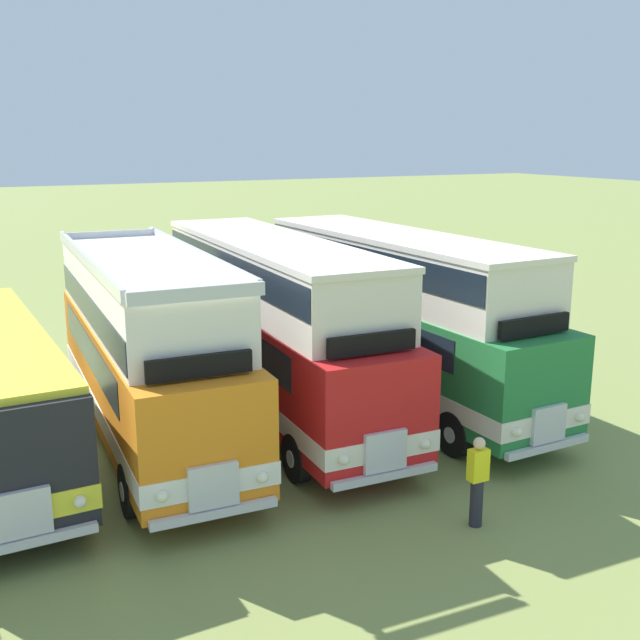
{
  "coord_description": "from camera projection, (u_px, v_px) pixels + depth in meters",
  "views": [
    {
      "loc": [
        -2.43,
        -17.07,
        7.0
      ],
      "look_at": [
        6.46,
        0.32,
        2.3
      ],
      "focal_mm": 43.05,
      "sensor_mm": 36.0,
      "label": 1
    }
  ],
  "objects": [
    {
      "name": "ground_plane",
      "position": [
        75.0,
        451.0,
        17.49
      ],
      "size": [
        200.0,
        200.0,
        0.0
      ],
      "primitive_type": "plane",
      "color": "olive"
    },
    {
      "name": "bus_sixth_in_row",
      "position": [
        398.0,
        309.0,
        20.58
      ],
      "size": [
        2.86,
        11.14,
        4.49
      ],
      "color": "#237538",
      "rests_on": "ground"
    },
    {
      "name": "bus_fourth_in_row",
      "position": [
        147.0,
        345.0,
        17.46
      ],
      "size": [
        3.0,
        10.1,
        4.52
      ],
      "color": "orange",
      "rests_on": "ground"
    },
    {
      "name": "marshal_person",
      "position": [
        477.0,
        481.0,
        13.95
      ],
      "size": [
        0.36,
        0.24,
        1.73
      ],
      "color": "#23232D",
      "rests_on": "ground"
    },
    {
      "name": "bus_fifth_in_row",
      "position": [
        274.0,
        319.0,
        19.5
      ],
      "size": [
        2.97,
        11.48,
        4.49
      ],
      "color": "red",
      "rests_on": "ground"
    }
  ]
}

